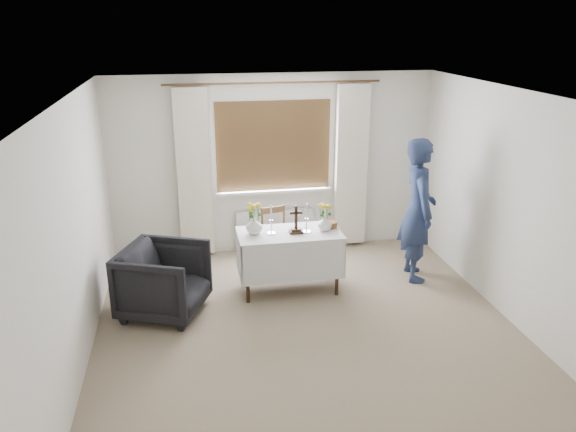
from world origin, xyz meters
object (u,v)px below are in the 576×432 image
object	(u,v)px
altar_table	(289,261)
wooden_chair	(277,238)
person	(418,210)
flower_vase_left	(254,225)
flower_vase_right	(325,223)
wooden_cross	(296,219)
armchair	(164,281)

from	to	relation	value
altar_table	wooden_chair	world-z (taller)	wooden_chair
person	flower_vase_left	world-z (taller)	person
flower_vase_right	wooden_cross	bearing A→B (deg)	-176.29
flower_vase_right	wooden_chair	bearing A→B (deg)	120.39
altar_table	wooden_cross	size ratio (longest dim) A/B	3.63
wooden_chair	person	distance (m)	1.88
armchair	person	bearing A→B (deg)	-60.93
wooden_chair	flower_vase_right	size ratio (longest dim) A/B	4.32
altar_table	armchair	distance (m)	1.52
person	flower_vase_right	size ratio (longest dim) A/B	9.92
wooden_chair	flower_vase_left	size ratio (longest dim) A/B	3.83
altar_table	person	xyz separation A→B (m)	(1.66, 0.09, 0.53)
altar_table	wooden_cross	bearing A→B (deg)	-25.55
flower_vase_left	altar_table	bearing A→B (deg)	-4.46
wooden_chair	flower_vase_right	xyz separation A→B (m)	(0.45, -0.77, 0.46)
wooden_cross	person	bearing A→B (deg)	4.43
wooden_chair	wooden_cross	xyz separation A→B (m)	(0.10, -0.79, 0.54)
wooden_cross	flower_vase_left	distance (m)	0.50
altar_table	wooden_chair	distance (m)	0.76
altar_table	flower_vase_right	distance (m)	0.64
altar_table	wooden_chair	size ratio (longest dim) A/B	1.56
wooden_chair	person	xyz separation A→B (m)	(1.68, -0.67, 0.52)
armchair	flower_vase_left	distance (m)	1.22
altar_table	flower_vase_right	xyz separation A→B (m)	(0.43, -0.01, 0.47)
wooden_chair	wooden_cross	world-z (taller)	wooden_cross
person	wooden_chair	bearing A→B (deg)	75.14
flower_vase_right	altar_table	bearing A→B (deg)	178.37
flower_vase_left	wooden_cross	bearing A→B (deg)	-7.86
armchair	flower_vase_left	size ratio (longest dim) A/B	4.25
altar_table	person	world-z (taller)	person
flower_vase_left	person	bearing A→B (deg)	1.56
person	flower_vase_right	bearing A→B (deg)	101.60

